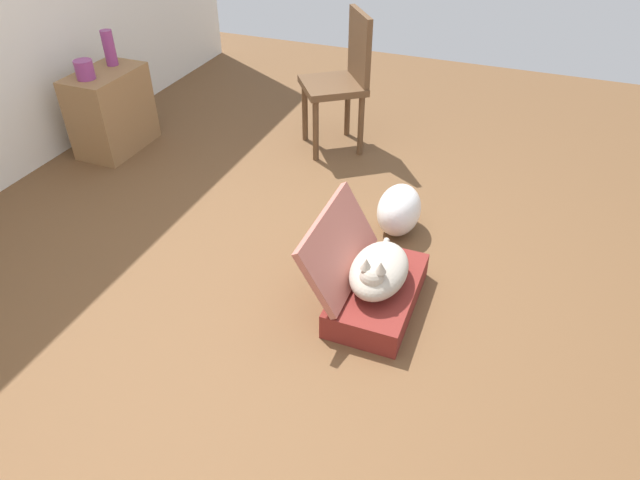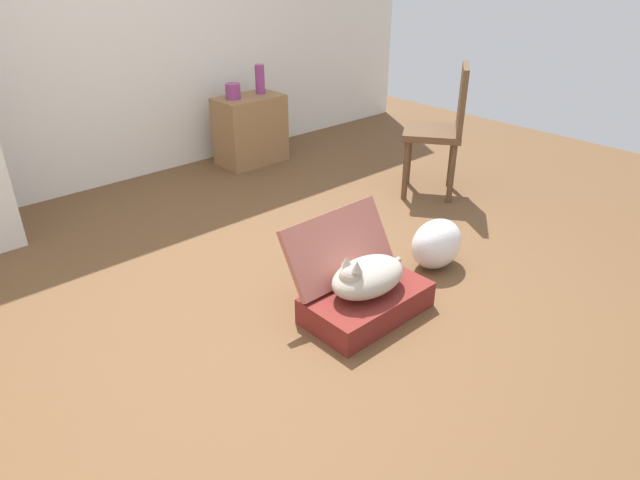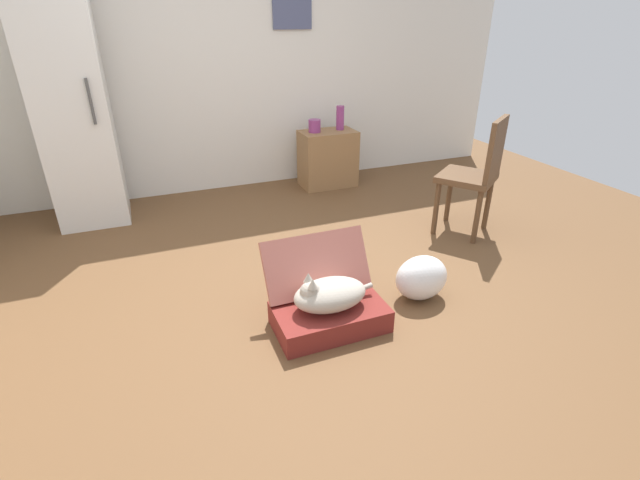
{
  "view_description": "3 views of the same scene",
  "coord_description": "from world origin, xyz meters",
  "px_view_note": "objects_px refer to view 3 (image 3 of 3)",
  "views": [
    {
      "loc": [
        -2.1,
        -1.01,
        2.03
      ],
      "look_at": [
        -0.01,
        -0.2,
        0.35
      ],
      "focal_mm": 31.68,
      "sensor_mm": 36.0,
      "label": 1
    },
    {
      "loc": [
        -1.8,
        -2.14,
        1.71
      ],
      "look_at": [
        0.01,
        -0.14,
        0.3
      ],
      "focal_mm": 31.15,
      "sensor_mm": 36.0,
      "label": 2
    },
    {
      "loc": [
        -0.87,
        -2.55,
        1.7
      ],
      "look_at": [
        0.06,
        -0.23,
        0.45
      ],
      "focal_mm": 25.52,
      "sensor_mm": 36.0,
      "label": 3
    }
  ],
  "objects_px": {
    "cat": "(328,294)",
    "side_table": "(328,159)",
    "suitcase_base": "(330,317)",
    "vase_tall": "(315,126)",
    "refrigerator": "(73,109)",
    "chair": "(476,173)",
    "vase_short": "(340,118)",
    "plastic_bag_white": "(421,278)"
  },
  "relations": [
    {
      "from": "suitcase_base",
      "to": "chair",
      "type": "relative_size",
      "value": 0.67
    },
    {
      "from": "suitcase_base",
      "to": "vase_short",
      "type": "xyz_separation_m",
      "value": [
        1.11,
        2.37,
        0.64
      ]
    },
    {
      "from": "refrigerator",
      "to": "vase_tall",
      "type": "bearing_deg",
      "value": 1.7
    },
    {
      "from": "refrigerator",
      "to": "chair",
      "type": "relative_size",
      "value": 1.99
    },
    {
      "from": "suitcase_base",
      "to": "vase_tall",
      "type": "distance_m",
      "value": 2.57
    },
    {
      "from": "chair",
      "to": "refrigerator",
      "type": "bearing_deg",
      "value": -63.08
    },
    {
      "from": "vase_short",
      "to": "chair",
      "type": "height_order",
      "value": "chair"
    },
    {
      "from": "vase_short",
      "to": "side_table",
      "type": "bearing_deg",
      "value": -171.84
    },
    {
      "from": "refrigerator",
      "to": "vase_short",
      "type": "xyz_separation_m",
      "value": [
        2.47,
        0.07,
        -0.27
      ]
    },
    {
      "from": "chair",
      "to": "vase_tall",
      "type": "bearing_deg",
      "value": -99.34
    },
    {
      "from": "side_table",
      "to": "suitcase_base",
      "type": "bearing_deg",
      "value": -112.35
    },
    {
      "from": "cat",
      "to": "vase_tall",
      "type": "xyz_separation_m",
      "value": [
        0.83,
        2.37,
        0.42
      ]
    },
    {
      "from": "side_table",
      "to": "refrigerator",
      "type": "bearing_deg",
      "value": -178.77
    },
    {
      "from": "cat",
      "to": "vase_tall",
      "type": "relative_size",
      "value": 4.05
    },
    {
      "from": "vase_short",
      "to": "chair",
      "type": "bearing_deg",
      "value": -72.51
    },
    {
      "from": "vase_tall",
      "to": "vase_short",
      "type": "relative_size",
      "value": 0.52
    },
    {
      "from": "vase_tall",
      "to": "vase_short",
      "type": "bearing_deg",
      "value": 1.26
    },
    {
      "from": "cat",
      "to": "side_table",
      "type": "distance_m",
      "value": 2.55
    },
    {
      "from": "cat",
      "to": "vase_tall",
      "type": "distance_m",
      "value": 2.54
    },
    {
      "from": "side_table",
      "to": "vase_tall",
      "type": "xyz_separation_m",
      "value": [
        -0.15,
        0.01,
        0.36
      ]
    },
    {
      "from": "chair",
      "to": "vase_short",
      "type": "bearing_deg",
      "value": -108.4
    },
    {
      "from": "suitcase_base",
      "to": "vase_tall",
      "type": "xyz_separation_m",
      "value": [
        0.82,
        2.37,
        0.58
      ]
    },
    {
      "from": "suitcase_base",
      "to": "side_table",
      "type": "bearing_deg",
      "value": 67.65
    },
    {
      "from": "side_table",
      "to": "vase_tall",
      "type": "relative_size",
      "value": 4.63
    },
    {
      "from": "cat",
      "to": "refrigerator",
      "type": "height_order",
      "value": "refrigerator"
    },
    {
      "from": "side_table",
      "to": "vase_tall",
      "type": "bearing_deg",
      "value": 174.32
    },
    {
      "from": "vase_tall",
      "to": "plastic_bag_white",
      "type": "bearing_deg",
      "value": -93.51
    },
    {
      "from": "suitcase_base",
      "to": "vase_short",
      "type": "bearing_deg",
      "value": 64.88
    },
    {
      "from": "side_table",
      "to": "chair",
      "type": "distance_m",
      "value": 1.72
    },
    {
      "from": "cat",
      "to": "vase_short",
      "type": "distance_m",
      "value": 2.67
    },
    {
      "from": "plastic_bag_white",
      "to": "refrigerator",
      "type": "xyz_separation_m",
      "value": [
        -2.04,
        2.23,
        0.84
      ]
    },
    {
      "from": "suitcase_base",
      "to": "vase_short",
      "type": "distance_m",
      "value": 2.7
    },
    {
      "from": "suitcase_base",
      "to": "cat",
      "type": "height_order",
      "value": "cat"
    },
    {
      "from": "side_table",
      "to": "chair",
      "type": "relative_size",
      "value": 0.6
    },
    {
      "from": "plastic_bag_white",
      "to": "vase_tall",
      "type": "xyz_separation_m",
      "value": [
        0.14,
        2.29,
        0.51
      ]
    },
    {
      "from": "suitcase_base",
      "to": "side_table",
      "type": "height_order",
      "value": "side_table"
    },
    {
      "from": "suitcase_base",
      "to": "vase_tall",
      "type": "bearing_deg",
      "value": 70.87
    },
    {
      "from": "refrigerator",
      "to": "chair",
      "type": "bearing_deg",
      "value": -27.19
    },
    {
      "from": "plastic_bag_white",
      "to": "suitcase_base",
      "type": "bearing_deg",
      "value": -173.88
    },
    {
      "from": "vase_tall",
      "to": "chair",
      "type": "bearing_deg",
      "value": -63.45
    },
    {
      "from": "cat",
      "to": "suitcase_base",
      "type": "bearing_deg",
      "value": -1.9
    },
    {
      "from": "suitcase_base",
      "to": "plastic_bag_white",
      "type": "height_order",
      "value": "plastic_bag_white"
    }
  ]
}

